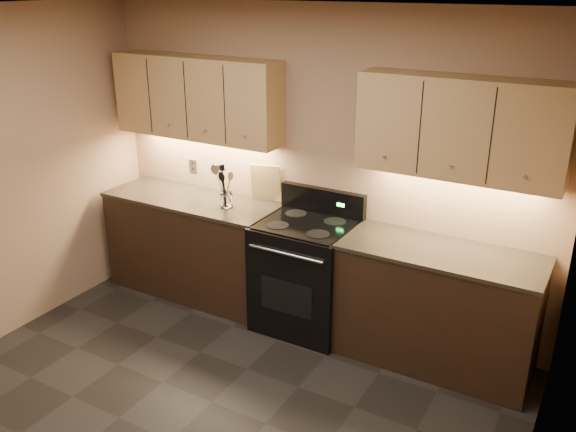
{
  "coord_description": "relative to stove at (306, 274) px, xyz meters",
  "views": [
    {
      "loc": [
        2.19,
        -2.32,
        2.77
      ],
      "look_at": [
        0.04,
        1.45,
        1.06
      ],
      "focal_mm": 38.0,
      "sensor_mm": 36.0,
      "label": 1
    }
  ],
  "objects": [
    {
      "name": "wall_back",
      "position": [
        -0.08,
        0.32,
        0.82
      ],
      "size": [
        4.0,
        0.04,
        2.6
      ],
      "primitive_type": "cube",
      "color": "#987959",
      "rests_on": "ground"
    },
    {
      "name": "steel_skimmer",
      "position": [
        -0.75,
        -0.03,
        0.64
      ],
      "size": [
        0.22,
        0.1,
        0.36
      ],
      "primitive_type": null,
      "rotation": [
        -0.01,
        -0.39,
        -0.06
      ],
      "color": "silver",
      "rests_on": "utensil_crock"
    },
    {
      "name": "black_spoon",
      "position": [
        -0.78,
        -0.0,
        0.61
      ],
      "size": [
        0.08,
        0.11,
        0.3
      ],
      "primitive_type": null,
      "rotation": [
        0.12,
        -0.07,
        0.13
      ],
      "color": "black",
      "rests_on": "utensil_crock"
    },
    {
      "name": "upper_cab_left",
      "position": [
        -1.18,
        0.17,
        1.32
      ],
      "size": [
        1.6,
        0.3,
        0.7
      ],
      "primitive_type": "cube",
      "color": "tan",
      "rests_on": "wall_back"
    },
    {
      "name": "wooden_spoon",
      "position": [
        -0.79,
        -0.02,
        0.62
      ],
      "size": [
        0.12,
        0.09,
        0.31
      ],
      "primitive_type": null,
      "rotation": [
        -0.1,
        0.21,
        0.07
      ],
      "color": "tan",
      "rests_on": "utensil_crock"
    },
    {
      "name": "stove",
      "position": [
        0.0,
        0.0,
        0.0
      ],
      "size": [
        0.76,
        0.68,
        1.14
      ],
      "color": "black",
      "rests_on": "ground"
    },
    {
      "name": "wall_right",
      "position": [
        1.92,
        -1.68,
        0.82
      ],
      "size": [
        0.04,
        4.0,
        2.6
      ],
      "primitive_type": "cube",
      "color": "#987959",
      "rests_on": "ground"
    },
    {
      "name": "upper_cab_right",
      "position": [
        1.1,
        0.17,
        1.32
      ],
      "size": [
        1.44,
        0.3,
        0.7
      ],
      "primitive_type": "cube",
      "color": "tan",
      "rests_on": "wall_back"
    },
    {
      "name": "utensil_crock",
      "position": [
        -0.77,
        -0.01,
        0.51
      ],
      "size": [
        0.13,
        0.13,
        0.13
      ],
      "color": "white",
      "rests_on": "counter_left"
    },
    {
      "name": "black_turner",
      "position": [
        -0.76,
        -0.04,
        0.65
      ],
      "size": [
        0.15,
        0.13,
        0.38
      ],
      "primitive_type": null,
      "rotation": [
        -0.11,
        -0.1,
        0.35
      ],
      "color": "black",
      "rests_on": "utensil_crock"
    },
    {
      "name": "steel_spatula",
      "position": [
        -0.74,
        0.0,
        0.66
      ],
      "size": [
        0.2,
        0.14,
        0.4
      ],
      "primitive_type": null,
      "rotation": [
        0.16,
        -0.27,
        -0.17
      ],
      "color": "silver",
      "rests_on": "utensil_crock"
    },
    {
      "name": "counter_right",
      "position": [
        1.1,
        0.02,
        -0.01
      ],
      "size": [
        1.46,
        0.62,
        0.93
      ],
      "color": "black",
      "rests_on": "ground"
    },
    {
      "name": "counter_left",
      "position": [
        -1.18,
        0.02,
        -0.01
      ],
      "size": [
        1.62,
        0.62,
        0.93
      ],
      "color": "black",
      "rests_on": "ground"
    },
    {
      "name": "ceiling",
      "position": [
        -0.08,
        -1.68,
        2.12
      ],
      "size": [
        4.0,
        4.0,
        0.0
      ],
      "primitive_type": "plane",
      "rotation": [
        3.14,
        0.0,
        0.0
      ],
      "color": "silver",
      "rests_on": "wall_back"
    },
    {
      "name": "cutting_board",
      "position": [
        -0.56,
        0.28,
        0.62
      ],
      "size": [
        0.28,
        0.13,
        0.34
      ],
      "primitive_type": "cube",
      "rotation": [
        0.16,
        0.0,
        0.23
      ],
      "color": "tan",
      "rests_on": "counter_left"
    },
    {
      "name": "outlet_plate",
      "position": [
        -1.38,
        0.31,
        0.64
      ],
      "size": [
        0.08,
        0.01,
        0.12
      ],
      "primitive_type": "cube",
      "color": "#B2B5BA",
      "rests_on": "wall_back"
    }
  ]
}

